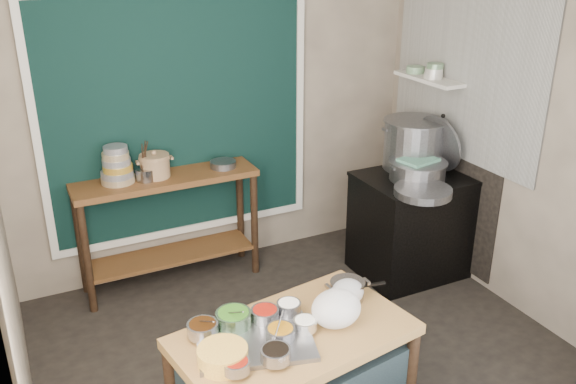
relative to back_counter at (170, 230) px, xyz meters
name	(u,v)px	position (x,y,z in m)	size (l,w,h in m)	color
floor	(301,348)	(0.55, -1.28, -0.48)	(3.50, 3.00, 0.02)	black
back_wall	(218,106)	(0.55, 0.23, 0.92)	(3.50, 0.02, 2.80)	gray
right_wall	(513,126)	(2.31, -1.28, 0.92)	(0.02, 3.00, 2.80)	gray
curtain_panel	(179,118)	(0.20, 0.19, 0.88)	(2.10, 0.02, 1.90)	black
curtain_frame	(180,118)	(0.20, 0.18, 0.88)	(2.22, 0.03, 2.02)	beige
tile_panel	(467,53)	(2.29, -0.73, 1.38)	(0.02, 1.70, 1.70)	#B2B2AA
soot_patch	(444,185)	(2.29, -0.63, 0.22)	(0.01, 1.30, 1.30)	black
wall_shelf	(429,79)	(2.18, -0.43, 1.12)	(0.22, 0.70, 0.03)	beige
back_counter	(170,230)	(0.00, 0.00, 0.00)	(1.45, 0.40, 0.95)	brown
stove_block	(413,226)	(1.90, -0.73, -0.05)	(0.90, 0.68, 0.85)	black
stove_top	(417,178)	(1.90, -0.73, 0.39)	(0.92, 0.69, 0.03)	black
condiment_tray	(255,341)	(-0.11, -2.03, 0.29)	(0.59, 0.42, 0.03)	gray
condiment_bowls	(254,329)	(-0.09, -1.99, 0.33)	(0.65, 0.54, 0.08)	gray
yellow_basin	(223,356)	(-0.32, -2.12, 0.32)	(0.25, 0.25, 0.10)	gold
saucepan	(347,290)	(0.54, -1.88, 0.33)	(0.21, 0.21, 0.11)	gray
plastic_bag_a	(336,309)	(0.35, -2.07, 0.38)	(0.28, 0.23, 0.21)	white
plastic_bag_b	(347,292)	(0.51, -1.92, 0.35)	(0.20, 0.17, 0.15)	white
bowl_stack	(117,167)	(-0.36, 0.03, 0.60)	(0.26, 0.26, 0.29)	tan
utensil_cup	(146,174)	(-0.15, -0.01, 0.52)	(0.16, 0.16, 0.09)	gray
ceramic_crock	(155,167)	(-0.07, 0.02, 0.56)	(0.24, 0.24, 0.16)	#977452
wide_bowl	(223,164)	(0.48, -0.01, 0.50)	(0.21, 0.21, 0.05)	gray
stock_pot	(414,144)	(1.98, -0.55, 0.61)	(0.54, 0.54, 0.42)	gray
pot_lid	(438,143)	(2.12, -0.69, 0.65)	(0.49, 0.49, 0.02)	gray
steamer	(418,170)	(1.86, -0.79, 0.48)	(0.48, 0.48, 0.16)	gray
green_cloth	(418,160)	(1.86, -0.79, 0.57)	(0.28, 0.22, 0.02)	#5DA381
shallow_pan	(423,192)	(1.69, -1.07, 0.43)	(0.44, 0.44, 0.06)	gray
shelf_bowl_stack	(435,71)	(2.18, -0.49, 1.20)	(0.16, 0.16, 0.12)	silver
shelf_bowl_green	(415,70)	(2.18, -0.24, 1.17)	(0.15, 0.15, 0.05)	gray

